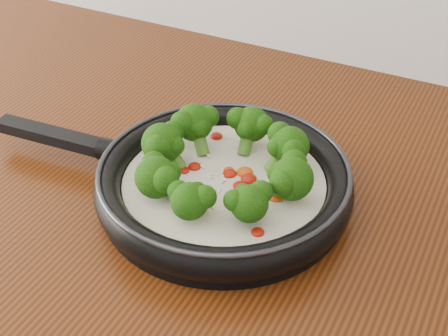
% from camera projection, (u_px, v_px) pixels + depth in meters
% --- Properties ---
extents(skillet, '(0.49, 0.33, 0.09)m').
position_uv_depth(skillet, '(222.00, 179.00, 0.76)').
color(skillet, black).
rests_on(skillet, counter).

